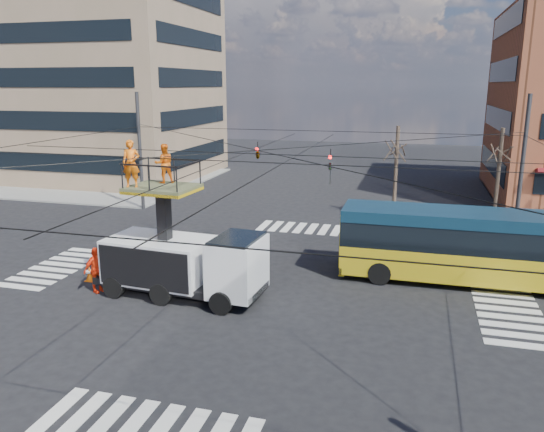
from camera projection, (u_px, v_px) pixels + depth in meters
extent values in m
plane|color=black|center=(258.00, 288.00, 22.73)|extent=(120.00, 120.00, 0.00)
cube|color=slate|center=(102.00, 180.00, 47.75)|extent=(18.00, 18.00, 0.12)
cube|color=#7B684E|center=(99.00, 9.00, 47.20)|extent=(18.00, 16.00, 30.00)
cube|color=black|center=(55.00, 163.00, 42.77)|extent=(15.30, 0.12, 1.50)
cube|color=black|center=(197.00, 154.00, 47.96)|extent=(0.12, 13.60, 1.50)
cube|color=black|center=(50.00, 121.00, 41.97)|extent=(15.30, 0.12, 1.50)
cube|color=black|center=(196.00, 117.00, 47.15)|extent=(0.12, 13.60, 1.50)
cube|color=black|center=(46.00, 77.00, 41.16)|extent=(15.30, 0.12, 1.50)
cube|color=black|center=(194.00, 78.00, 46.35)|extent=(0.12, 13.60, 1.50)
cube|color=black|center=(42.00, 32.00, 40.36)|extent=(15.30, 0.12, 1.50)
cube|color=black|center=(193.00, 38.00, 45.54)|extent=(0.12, 13.60, 1.50)
cube|color=black|center=(493.00, 163.00, 41.53)|extent=(0.12, 13.60, 1.58)
cube|color=black|center=(497.00, 118.00, 40.68)|extent=(0.12, 13.60, 1.57)
cube|color=black|center=(502.00, 71.00, 39.83)|extent=(0.12, 13.60, 1.57)
cube|color=black|center=(507.00, 22.00, 38.99)|extent=(0.12, 13.60, 1.57)
cylinder|color=#2D2D30|center=(522.00, 166.00, 29.92)|extent=(0.24, 0.24, 8.00)
cylinder|color=#2D2D30|center=(140.00, 152.00, 36.07)|extent=(0.24, 0.24, 8.00)
cylinder|color=black|center=(314.00, 131.00, 32.58)|extent=(24.00, 0.03, 0.03)
cylinder|color=black|center=(9.00, 146.00, 24.43)|extent=(0.03, 24.00, 0.03)
cylinder|color=black|center=(76.00, 234.00, 10.12)|extent=(24.00, 0.03, 0.03)
cylinder|color=black|center=(257.00, 150.00, 21.30)|extent=(24.02, 24.02, 0.03)
cylinder|color=black|center=(257.00, 150.00, 21.30)|extent=(24.02, 24.02, 0.03)
cylinder|color=black|center=(248.00, 162.00, 20.25)|extent=(24.00, 0.03, 0.03)
cylinder|color=black|center=(266.00, 154.00, 22.50)|extent=(24.00, 0.03, 0.03)
cylinder|color=black|center=(229.00, 159.00, 21.71)|extent=(0.03, 24.00, 0.03)
cylinder|color=black|center=(286.00, 161.00, 21.09)|extent=(0.03, 24.00, 0.03)
imported|color=black|center=(330.00, 162.00, 23.66)|extent=(0.16, 0.20, 1.00)
imported|color=black|center=(258.00, 149.00, 26.50)|extent=(0.26, 1.24, 0.50)
cylinder|color=#382B21|center=(396.00, 174.00, 33.36)|extent=(0.24, 0.24, 6.00)
cylinder|color=#382B21|center=(498.00, 178.00, 31.82)|extent=(0.24, 0.24, 6.00)
cube|color=black|center=(180.00, 282.00, 21.85)|extent=(7.15, 2.73, 0.30)
cube|color=silver|center=(238.00, 266.00, 20.76)|extent=(1.98, 2.53, 2.20)
cube|color=black|center=(237.00, 247.00, 20.57)|extent=(1.77, 2.42, 0.80)
cube|color=silver|center=(160.00, 259.00, 21.93)|extent=(4.38, 2.81, 1.80)
cylinder|color=black|center=(221.00, 303.00, 20.04)|extent=(0.92, 0.42, 0.90)
cylinder|color=black|center=(244.00, 282.00, 22.15)|extent=(0.92, 0.42, 0.90)
cylinder|color=black|center=(161.00, 294.00, 20.89)|extent=(0.92, 0.42, 0.90)
cylinder|color=black|center=(189.00, 275.00, 23.00)|extent=(0.92, 0.42, 0.90)
cylinder|color=black|center=(114.00, 287.00, 21.61)|extent=(0.92, 0.42, 0.90)
cylinder|color=black|center=(145.00, 269.00, 23.71)|extent=(0.92, 0.42, 0.90)
cube|color=black|center=(164.00, 225.00, 21.47)|extent=(0.48, 0.48, 3.10)
cube|color=brown|center=(163.00, 187.00, 21.10)|extent=(2.75, 2.29, 0.12)
cube|color=yellow|center=(163.00, 190.00, 21.13)|extent=(2.75, 2.29, 0.12)
imported|color=orange|center=(131.00, 164.00, 20.64)|extent=(0.78, 0.64, 1.85)
imported|color=orange|center=(164.00, 163.00, 21.52)|extent=(0.98, 0.94, 1.60)
cube|color=gold|center=(478.00, 263.00, 23.00)|extent=(11.76, 2.65, 1.30)
cube|color=black|center=(481.00, 236.00, 22.71)|extent=(11.76, 2.60, 1.10)
cube|color=#0B2334|center=(482.00, 218.00, 22.52)|extent=(11.76, 2.65, 0.50)
cube|color=gold|center=(346.00, 239.00, 24.30)|extent=(0.26, 2.47, 2.80)
cube|color=black|center=(344.00, 262.00, 24.59)|extent=(0.16, 2.60, 0.30)
cube|color=gold|center=(349.00, 212.00, 23.97)|extent=(0.11, 1.60, 0.35)
cylinder|color=black|center=(379.00, 273.00, 23.04)|extent=(1.00, 0.30, 1.00)
cylinder|color=black|center=(383.00, 257.00, 25.25)|extent=(1.00, 0.30, 1.00)
cone|color=#FF670A|center=(90.00, 274.00, 23.47)|extent=(0.36, 0.36, 0.66)
imported|color=red|center=(96.00, 270.00, 22.06)|extent=(0.87, 1.23, 1.94)
imported|color=orange|center=(351.00, 250.00, 24.92)|extent=(1.16, 1.38, 1.86)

